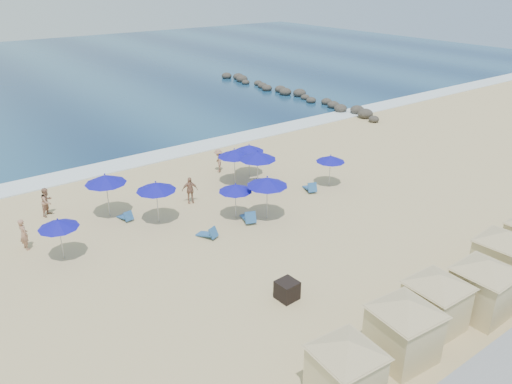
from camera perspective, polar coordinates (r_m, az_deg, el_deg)
ground at (r=25.83m, az=-1.05°, el=-6.62°), size 160.00×160.00×0.00m
ocean at (r=75.38m, az=-26.80°, el=11.50°), size 160.00×80.00×0.06m
surf_line at (r=38.31m, az=-14.73°, el=3.18°), size 160.00×2.50×0.08m
rock_jetty at (r=58.09m, az=3.95°, el=11.25°), size 2.56×26.66×0.96m
trash_bin at (r=22.15m, az=3.57°, el=-11.12°), size 0.90×0.90×0.86m
cabana_0 at (r=17.33m, az=10.26°, el=-18.62°), size 4.25×4.25×2.67m
cabana_1 at (r=19.27m, az=16.63°, el=-13.99°), size 4.49×4.49×2.83m
cabana_2 at (r=21.13m, az=19.97°, el=-10.94°), size 4.35×4.35×2.73m
cabana_3 at (r=22.60m, az=24.66°, el=-9.14°), size 4.53×4.53×2.84m
cabana_4 at (r=25.18m, az=26.47°, el=-5.97°), size 4.55×4.55×2.87m
umbrella_3 at (r=25.98m, az=-21.68°, el=-3.40°), size 1.97×1.97×2.24m
umbrella_4 at (r=29.52m, az=-16.84°, el=1.41°), size 2.36×2.36×2.68m
umbrella_5 at (r=28.14m, az=-11.37°, el=0.62°), size 2.24×2.24×2.55m
umbrella_6 at (r=28.19m, az=-2.37°, el=0.48°), size 1.94×1.94×2.20m
umbrella_7 at (r=32.85m, az=-2.49°, el=4.46°), size 2.20×2.20×2.51m
umbrella_8 at (r=27.97m, az=1.29°, el=1.19°), size 2.34×2.34×2.66m
umbrella_9 at (r=34.23m, az=-0.80°, el=5.04°), size 2.06×2.06×2.34m
umbrella_10 at (r=31.82m, az=0.18°, el=4.20°), size 2.40×2.40×2.73m
umbrella_11 at (r=33.04m, az=8.52°, el=3.80°), size 1.91×1.91×2.17m
beach_chair_2 at (r=29.63m, az=-14.64°, el=-2.72°), size 0.66×1.20×0.63m
beach_chair_3 at (r=26.96m, az=-5.42°, el=-4.75°), size 0.95×1.32×0.67m
beach_chair_4 at (r=28.46m, az=-0.83°, el=-2.92°), size 1.08×1.54×0.77m
beach_chair_5 at (r=32.54m, az=6.24°, el=0.50°), size 1.04×1.43×0.72m
beachgoer_0 at (r=28.12m, az=-25.01°, el=-4.40°), size 0.54×0.70×1.70m
beachgoer_1 at (r=31.44m, az=-22.76°, el=-1.01°), size 1.05×1.02×1.71m
beachgoer_2 at (r=30.81m, az=-7.57°, el=0.22°), size 1.06×0.72×1.67m
beachgoer_3 at (r=35.47m, az=-4.32°, el=3.61°), size 1.01×1.22×1.65m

